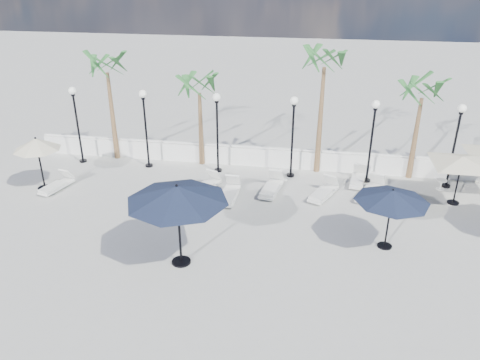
% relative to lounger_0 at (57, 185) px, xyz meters
% --- Properties ---
extents(ground, '(100.00, 100.00, 0.00)m').
position_rel_lounger_0_xyz_m(ground, '(10.16, -3.34, -0.22)').
color(ground, '#9B9B96').
rests_on(ground, ground).
extents(balustrade, '(26.00, 0.30, 1.01)m').
position_rel_lounger_0_xyz_m(balustrade, '(10.16, 4.16, 0.25)').
color(balustrade, silver).
rests_on(balustrade, ground).
extents(lamppost_0, '(0.36, 0.36, 3.84)m').
position_rel_lounger_0_xyz_m(lamppost_0, '(-0.34, 3.16, 2.27)').
color(lamppost_0, black).
rests_on(lamppost_0, ground).
extents(lamppost_1, '(0.36, 0.36, 3.84)m').
position_rel_lounger_0_xyz_m(lamppost_1, '(3.16, 3.16, 2.27)').
color(lamppost_1, black).
rests_on(lamppost_1, ground).
extents(lamppost_2, '(0.36, 0.36, 3.84)m').
position_rel_lounger_0_xyz_m(lamppost_2, '(6.66, 3.16, 2.27)').
color(lamppost_2, black).
rests_on(lamppost_2, ground).
extents(lamppost_3, '(0.36, 0.36, 3.84)m').
position_rel_lounger_0_xyz_m(lamppost_3, '(10.16, 3.16, 2.27)').
color(lamppost_3, black).
rests_on(lamppost_3, ground).
extents(lamppost_4, '(0.36, 0.36, 3.84)m').
position_rel_lounger_0_xyz_m(lamppost_4, '(13.66, 3.16, 2.27)').
color(lamppost_4, black).
rests_on(lamppost_4, ground).
extents(lamppost_5, '(0.36, 0.36, 3.84)m').
position_rel_lounger_0_xyz_m(lamppost_5, '(17.16, 3.16, 2.27)').
color(lamppost_5, black).
rests_on(lamppost_5, ground).
extents(palm_0, '(2.60, 2.60, 5.50)m').
position_rel_lounger_0_xyz_m(palm_0, '(1.16, 3.96, 4.31)').
color(palm_0, brown).
rests_on(palm_0, ground).
extents(palm_1, '(2.60, 2.60, 4.70)m').
position_rel_lounger_0_xyz_m(palm_1, '(5.66, 3.96, 3.53)').
color(palm_1, brown).
rests_on(palm_1, ground).
extents(palm_2, '(2.60, 2.60, 6.10)m').
position_rel_lounger_0_xyz_m(palm_2, '(11.36, 3.96, 4.89)').
color(palm_2, brown).
rests_on(palm_2, ground).
extents(palm_3, '(2.60, 2.60, 4.90)m').
position_rel_lounger_0_xyz_m(palm_3, '(15.66, 3.96, 3.73)').
color(palm_3, brown).
rests_on(palm_3, ground).
extents(lounger_0, '(0.98, 1.85, 0.66)m').
position_rel_lounger_0_xyz_m(lounger_0, '(0.00, 0.00, 0.00)').
color(lounger_0, silver).
rests_on(lounger_0, ground).
extents(lounger_1, '(1.20, 1.92, 0.69)m').
position_rel_lounger_0_xyz_m(lounger_1, '(6.54, 1.02, 0.01)').
color(lounger_1, silver).
rests_on(lounger_1, ground).
extents(lounger_2, '(0.96, 2.07, 0.75)m').
position_rel_lounger_0_xyz_m(lounger_2, '(9.46, 1.30, 0.03)').
color(lounger_2, silver).
rests_on(lounger_2, ground).
extents(lounger_3, '(0.69, 2.03, 0.76)m').
position_rel_lounger_0_xyz_m(lounger_3, '(7.74, 0.40, 0.03)').
color(lounger_3, silver).
rests_on(lounger_3, ground).
extents(lounger_4, '(0.85, 1.86, 0.67)m').
position_rel_lounger_0_xyz_m(lounger_4, '(13.24, 2.88, 0.00)').
color(lounger_4, silver).
rests_on(lounger_4, ground).
extents(lounger_5, '(1.34, 2.01, 0.72)m').
position_rel_lounger_0_xyz_m(lounger_5, '(11.71, 1.23, 0.02)').
color(lounger_5, silver).
rests_on(lounger_5, ground).
extents(lounger_6, '(1.41, 2.16, 0.78)m').
position_rel_lounger_0_xyz_m(lounger_6, '(13.71, 1.60, 0.04)').
color(lounger_6, silver).
rests_on(lounger_6, ground).
extents(side_table_0, '(0.46, 0.46, 0.44)m').
position_rel_lounger_0_xyz_m(side_table_0, '(5.65, -1.82, 0.05)').
color(side_table_0, silver).
rests_on(side_table_0, ground).
extents(side_table_1, '(0.48, 0.48, 0.46)m').
position_rel_lounger_0_xyz_m(side_table_1, '(9.87, 2.66, 0.06)').
color(side_table_1, silver).
rests_on(side_table_1, ground).
extents(side_table_2, '(0.47, 0.47, 0.46)m').
position_rel_lounger_0_xyz_m(side_table_2, '(16.85, 2.86, 0.05)').
color(side_table_2, silver).
rests_on(side_table_2, ground).
extents(parasol_navy_left, '(3.33, 3.33, 2.94)m').
position_rel_lounger_0_xyz_m(parasol_navy_left, '(7.01, -4.47, 2.37)').
color(parasol_navy_left, black).
rests_on(parasol_navy_left, ground).
extents(parasol_navy_mid, '(2.57, 2.57, 2.30)m').
position_rel_lounger_0_xyz_m(parasol_navy_mid, '(13.90, -2.32, 1.80)').
color(parasol_navy_mid, black).
rests_on(parasol_navy_mid, ground).
extents(parasol_cream_sq_b, '(4.56, 4.56, 2.28)m').
position_rel_lounger_0_xyz_m(parasol_cream_sq_b, '(17.11, 1.56, 1.89)').
color(parasol_cream_sq_b, black).
rests_on(parasol_cream_sq_b, ground).
extents(parasol_cream_small, '(2.00, 2.00, 2.45)m').
position_rel_lounger_0_xyz_m(parasol_cream_small, '(-0.58, -0.02, 1.88)').
color(parasol_cream_small, black).
rests_on(parasol_cream_small, ground).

